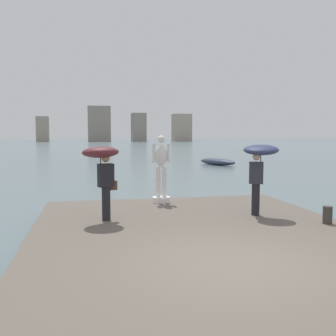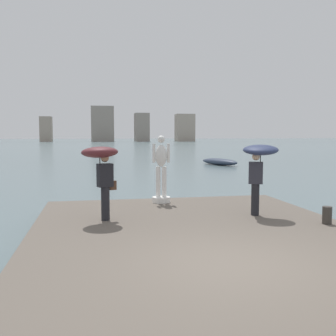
% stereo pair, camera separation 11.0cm
% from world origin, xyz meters
% --- Properties ---
extents(ground_plane, '(400.00, 400.00, 0.00)m').
position_xyz_m(ground_plane, '(0.00, 40.00, 0.00)').
color(ground_plane, slate).
extents(pier, '(7.73, 10.07, 0.40)m').
position_xyz_m(pier, '(0.00, 2.04, 0.20)').
color(pier, '#60564C').
rests_on(pier, ground).
extents(statue_white_figure, '(0.60, 0.60, 2.19)m').
position_xyz_m(statue_white_figure, '(-0.19, 6.24, 1.34)').
color(statue_white_figure, white).
rests_on(statue_white_figure, pier).
extents(onlooker_left, '(1.22, 1.23, 1.95)m').
position_xyz_m(onlooker_left, '(-2.16, 3.86, 1.92)').
color(onlooker_left, black).
rests_on(onlooker_left, pier).
extents(onlooker_right, '(1.26, 1.28, 1.99)m').
position_xyz_m(onlooker_right, '(2.10, 3.72, 1.94)').
color(onlooker_right, black).
rests_on(onlooker_right, pier).
extents(mooring_bollard, '(0.23, 0.23, 0.44)m').
position_xyz_m(mooring_bollard, '(3.35, 2.39, 0.62)').
color(mooring_bollard, '#38332D').
rests_on(mooring_bollard, pier).
extents(boat_near, '(2.73, 4.33, 0.57)m').
position_xyz_m(boat_near, '(8.29, 25.84, 0.28)').
color(boat_near, '#2D384C').
rests_on(boat_near, ground).
extents(distant_skyline, '(80.03, 8.74, 12.83)m').
position_xyz_m(distant_skyline, '(-1.37, 139.21, 5.10)').
color(distant_skyline, gray).
rests_on(distant_skyline, ground).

